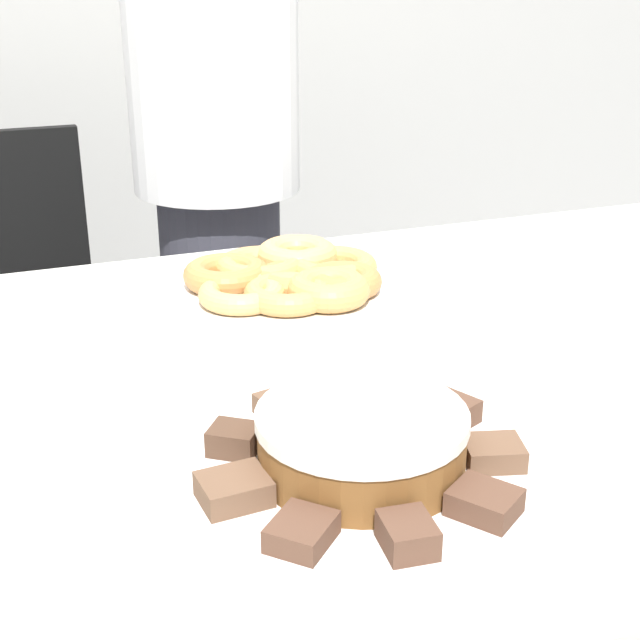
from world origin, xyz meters
name	(u,v)px	position (x,y,z in m)	size (l,w,h in m)	color
table	(301,432)	(0.00, 0.00, 0.69)	(1.90, 0.97, 0.77)	silver
person_standing	(216,156)	(0.10, 0.75, 0.86)	(0.31, 0.31, 1.63)	#383842
office_chair_left	(12,368)	(-0.31, 0.93, 0.42)	(0.45, 0.45, 0.88)	black
plate_cake	(361,474)	(-0.03, -0.23, 0.77)	(0.33, 0.33, 0.01)	white
plate_donuts	(294,293)	(0.07, 0.24, 0.77)	(0.36, 0.36, 0.01)	white
frosted_cake	(361,441)	(-0.03, -0.23, 0.81)	(0.19, 0.19, 0.06)	brown
lamington_0	(302,532)	(-0.11, -0.32, 0.79)	(0.07, 0.07, 0.02)	brown
lamington_1	(408,535)	(-0.04, -0.35, 0.79)	(0.04, 0.05, 0.03)	brown
lamington_2	(484,502)	(0.04, -0.33, 0.79)	(0.07, 0.07, 0.02)	brown
lamington_3	(493,453)	(0.09, -0.26, 0.79)	(0.06, 0.06, 0.02)	brown
lamington_4	(444,413)	(0.09, -0.18, 0.79)	(0.07, 0.07, 0.02)	brown
lamington_5	(367,395)	(0.03, -0.12, 0.79)	(0.06, 0.07, 0.03)	brown
lamington_6	(288,407)	(-0.05, -0.11, 0.79)	(0.06, 0.07, 0.02)	brown
lamington_7	(234,439)	(-0.12, -0.16, 0.79)	(0.06, 0.06, 0.03)	#513828
lamington_8	(234,489)	(-0.15, -0.24, 0.79)	(0.06, 0.05, 0.02)	brown
donut_0	(293,280)	(0.07, 0.24, 0.79)	(0.11, 0.11, 0.03)	#C68447
donut_1	(343,281)	(0.13, 0.20, 0.80)	(0.11, 0.11, 0.03)	#C68447
donut_2	(333,266)	(0.15, 0.27, 0.79)	(0.13, 0.13, 0.03)	tan
donut_3	(297,255)	(0.11, 0.32, 0.80)	(0.12, 0.12, 0.04)	#E5AD66
donut_4	(260,267)	(0.05, 0.30, 0.80)	(0.13, 0.13, 0.03)	tan
donut_5	(227,275)	(-0.01, 0.28, 0.80)	(0.12, 0.12, 0.04)	#C68447
donut_6	(242,294)	(-0.01, 0.21, 0.79)	(0.12, 0.12, 0.03)	#E5AD66
donut_7	(288,294)	(0.05, 0.18, 0.79)	(0.12, 0.12, 0.03)	tan
donut_8	(329,289)	(0.10, 0.17, 0.80)	(0.11, 0.11, 0.04)	tan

